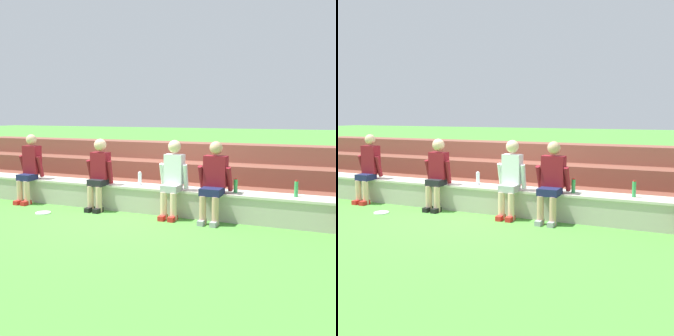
% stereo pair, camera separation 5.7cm
% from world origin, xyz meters
% --- Properties ---
extents(ground_plane, '(80.00, 80.00, 0.00)m').
position_xyz_m(ground_plane, '(0.00, 0.00, 0.00)').
color(ground_plane, '#4C9338').
extents(stone_seating_wall, '(8.85, 0.52, 0.47)m').
position_xyz_m(stone_seating_wall, '(0.00, 0.24, 0.25)').
color(stone_seating_wall, '#B7AF9E').
rests_on(stone_seating_wall, ground).
extents(brick_bleachers, '(11.13, 1.93, 1.11)m').
position_xyz_m(brick_bleachers, '(0.00, 1.98, 0.43)').
color(brick_bleachers, brown).
rests_on(brick_bleachers, ground).
extents(person_far_left, '(0.51, 0.54, 1.35)m').
position_xyz_m(person_far_left, '(-2.29, 0.01, 0.71)').
color(person_far_left, '#DBAD89').
rests_on(person_far_left, ground).
extents(person_left_of_center, '(0.51, 0.48, 1.31)m').
position_xyz_m(person_left_of_center, '(-0.66, -0.02, 0.70)').
color(person_left_of_center, '#DBAD89').
rests_on(person_left_of_center, ground).
extents(person_center, '(0.50, 0.52, 1.32)m').
position_xyz_m(person_center, '(0.80, -0.02, 0.70)').
color(person_center, beige).
rests_on(person_center, ground).
extents(person_right_of_center, '(0.56, 0.60, 1.32)m').
position_xyz_m(person_right_of_center, '(1.52, 0.00, 0.70)').
color(person_right_of_center, tan).
rests_on(person_right_of_center, ground).
extents(water_bottle_near_left, '(0.07, 0.07, 0.25)m').
position_xyz_m(water_bottle_near_left, '(0.03, 0.25, 0.59)').
color(water_bottle_near_left, silver).
rests_on(water_bottle_near_left, stone_seating_wall).
extents(water_bottle_mid_left, '(0.07, 0.07, 0.24)m').
position_xyz_m(water_bottle_mid_left, '(1.83, 0.22, 0.58)').
color(water_bottle_mid_left, green).
rests_on(water_bottle_mid_left, stone_seating_wall).
extents(water_bottle_center_gap, '(0.06, 0.06, 0.27)m').
position_xyz_m(water_bottle_center_gap, '(2.79, 0.25, 0.60)').
color(water_bottle_center_gap, green).
rests_on(water_bottle_center_gap, stone_seating_wall).
extents(plastic_cup_middle, '(0.09, 0.09, 0.11)m').
position_xyz_m(plastic_cup_middle, '(-2.58, 0.23, 0.52)').
color(plastic_cup_middle, red).
rests_on(plastic_cup_middle, stone_seating_wall).
extents(frisbee, '(0.27, 0.27, 0.02)m').
position_xyz_m(frisbee, '(-1.44, -0.66, 0.01)').
color(frisbee, white).
rests_on(frisbee, ground).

